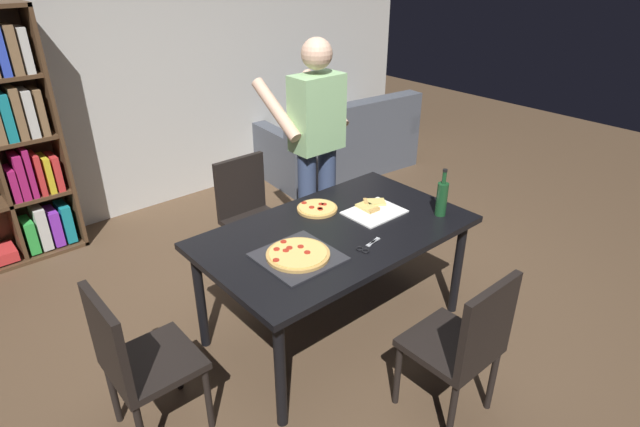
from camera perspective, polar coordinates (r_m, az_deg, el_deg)
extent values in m
plane|color=brown|center=(3.58, 1.60, -12.30)|extent=(12.00, 12.00, 0.00)
cube|color=silver|center=(5.07, -19.12, 15.84)|extent=(6.40, 0.10, 2.80)
cube|color=black|center=(3.17, 1.77, -2.07)|extent=(1.66, 0.98, 0.04)
cylinder|color=black|center=(2.76, -4.41, -17.19)|extent=(0.06, 0.06, 0.71)
cylinder|color=black|center=(3.64, 14.97, -5.78)|extent=(0.06, 0.06, 0.71)
cylinder|color=black|center=(3.31, -13.08, -9.21)|extent=(0.06, 0.06, 0.71)
cylinder|color=black|center=(4.07, 5.62, -1.14)|extent=(0.06, 0.06, 0.71)
cube|color=black|center=(2.87, 14.10, -13.91)|extent=(0.42, 0.42, 0.04)
cube|color=black|center=(2.65, 18.06, -11.75)|extent=(0.42, 0.04, 0.45)
cylinder|color=black|center=(3.21, 12.97, -13.97)|extent=(0.04, 0.04, 0.41)
cylinder|color=black|center=(2.99, 8.57, -17.16)|extent=(0.04, 0.04, 0.41)
cylinder|color=black|center=(3.08, 18.49, -17.00)|extent=(0.04, 0.04, 0.41)
cylinder|color=black|center=(2.85, 14.35, -20.70)|extent=(0.04, 0.04, 0.41)
cube|color=black|center=(3.93, -7.06, -1.04)|extent=(0.42, 0.42, 0.04)
cube|color=black|center=(3.97, -8.81, 3.06)|extent=(0.42, 0.04, 0.45)
cylinder|color=black|center=(3.83, -7.57, -5.81)|extent=(0.04, 0.04, 0.41)
cylinder|color=black|center=(4.01, -3.29, -4.01)|extent=(0.04, 0.04, 0.41)
cylinder|color=black|center=(4.10, -10.38, -3.68)|extent=(0.04, 0.04, 0.41)
cylinder|color=black|center=(4.26, -6.26, -2.09)|extent=(0.04, 0.04, 0.41)
cube|color=black|center=(2.82, -17.86, -15.38)|extent=(0.42, 0.42, 0.04)
cube|color=black|center=(2.63, -22.45, -12.92)|extent=(0.04, 0.42, 0.45)
cylinder|color=black|center=(2.90, -12.24, -19.27)|extent=(0.04, 0.04, 0.41)
cylinder|color=black|center=(3.14, -15.61, -15.36)|extent=(0.04, 0.04, 0.41)
cylinder|color=black|center=(3.07, -21.88, -17.84)|extent=(0.04, 0.04, 0.41)
cube|color=#4C515B|center=(5.94, 1.95, 6.72)|extent=(1.77, 1.01, 0.40)
cube|color=#4C515B|center=(5.56, 4.07, 9.85)|extent=(1.71, 0.36, 0.45)
cube|color=#4C515B|center=(6.31, 7.67, 10.64)|extent=(0.24, 0.86, 0.20)
cube|color=#4C515B|center=(5.43, -4.56, 8.02)|extent=(0.24, 0.86, 0.20)
cube|color=#513823|center=(4.67, -27.23, 8.00)|extent=(0.03, 0.35, 1.95)
cube|color=green|center=(4.87, -29.45, -2.06)|extent=(0.08, 0.22, 0.28)
cube|color=silver|center=(4.87, -28.49, -1.26)|extent=(0.08, 0.22, 0.36)
cube|color=purple|center=(4.89, -27.35, -1.21)|extent=(0.08, 0.22, 0.31)
cube|color=teal|center=(4.91, -26.31, -0.77)|extent=(0.08, 0.22, 0.33)
cube|color=#B21E66|center=(4.69, -30.91, 2.85)|extent=(0.05, 0.22, 0.26)
cube|color=#B21E66|center=(4.68, -30.31, 3.64)|extent=(0.06, 0.22, 0.36)
cube|color=#B21E66|center=(4.68, -29.62, 4.08)|extent=(0.04, 0.22, 0.40)
cube|color=red|center=(4.71, -28.78, 3.93)|extent=(0.04, 0.22, 0.33)
cube|color=yellow|center=(4.72, -27.99, 3.95)|extent=(0.05, 0.22, 0.29)
cube|color=red|center=(4.74, -27.25, 4.15)|extent=(0.05, 0.22, 0.29)
cube|color=teal|center=(4.55, -31.46, 9.11)|extent=(0.07, 0.22, 0.35)
cube|color=olive|center=(4.56, -30.58, 9.59)|extent=(0.06, 0.22, 0.39)
cube|color=silver|center=(4.57, -29.60, 9.67)|extent=(0.06, 0.22, 0.36)
cube|color=olive|center=(4.59, -28.67, 9.91)|extent=(0.05, 0.22, 0.35)
cube|color=olive|center=(4.48, -31.00, 15.30)|extent=(0.06, 0.22, 0.35)
cube|color=silver|center=(4.50, -30.00, 15.42)|extent=(0.06, 0.22, 0.32)
cylinder|color=#38476B|center=(4.12, 0.74, 1.24)|extent=(0.14, 0.14, 0.95)
cylinder|color=#38476B|center=(4.00, -1.41, 0.42)|extent=(0.14, 0.14, 0.95)
cube|color=#99CC8C|center=(3.79, -0.34, 11.06)|extent=(0.38, 0.22, 0.55)
sphere|color=#E0B293|center=(3.69, -0.36, 17.25)|extent=(0.22, 0.22, 0.22)
cylinder|color=#E0B293|center=(4.05, 0.50, 12.56)|extent=(0.09, 0.50, 0.39)
cylinder|color=#E0B293|center=(3.78, -4.86, 11.36)|extent=(0.09, 0.50, 0.39)
cube|color=#2D2D33|center=(2.88, -2.44, -4.79)|extent=(0.42, 0.42, 0.01)
cylinder|color=tan|center=(2.87, -2.44, -4.55)|extent=(0.36, 0.36, 0.02)
cylinder|color=#EACC6B|center=(2.87, -2.45, -4.35)|extent=(0.32, 0.32, 0.01)
cylinder|color=#B22819|center=(2.96, -4.06, -3.12)|extent=(0.04, 0.04, 0.00)
cylinder|color=#B22819|center=(2.88, -3.80, -4.09)|extent=(0.04, 0.04, 0.00)
cylinder|color=#B22819|center=(2.90, -3.41, -3.80)|extent=(0.04, 0.04, 0.00)
cylinder|color=#B22819|center=(2.86, -1.42, -4.30)|extent=(0.04, 0.04, 0.00)
cylinder|color=#B22819|center=(2.80, -4.88, -5.14)|extent=(0.04, 0.04, 0.00)
cylinder|color=#B22819|center=(2.91, -2.16, -3.66)|extent=(0.04, 0.04, 0.00)
cylinder|color=#B22819|center=(2.90, -4.86, -3.91)|extent=(0.04, 0.04, 0.00)
cube|color=white|center=(3.37, 6.00, 0.17)|extent=(0.36, 0.28, 0.01)
cube|color=#EACC6B|center=(3.47, 6.05, 1.25)|extent=(0.17, 0.15, 0.02)
cube|color=tan|center=(3.46, 5.08, 1.24)|extent=(0.07, 0.09, 0.02)
cube|color=#EACC6B|center=(3.40, 5.23, 0.71)|extent=(0.09, 0.14, 0.02)
cube|color=tan|center=(3.36, 5.95, 0.38)|extent=(0.09, 0.03, 0.02)
cylinder|color=#194723|center=(3.37, 13.30, 1.54)|extent=(0.07, 0.07, 0.22)
cylinder|color=#194723|center=(3.31, 13.57, 3.88)|extent=(0.03, 0.03, 0.08)
cylinder|color=black|center=(3.29, 13.66, 4.64)|extent=(0.03, 0.03, 0.02)
cube|color=silver|center=(3.03, 5.90, -3.15)|extent=(0.12, 0.05, 0.01)
cube|color=silver|center=(3.03, 5.90, -3.15)|extent=(0.12, 0.02, 0.01)
torus|color=black|center=(2.96, 4.41, -3.89)|extent=(0.05, 0.05, 0.01)
torus|color=black|center=(2.94, 5.06, -4.13)|extent=(0.05, 0.05, 0.01)
cylinder|color=tan|center=(3.39, -0.31, 0.54)|extent=(0.27, 0.27, 0.02)
cylinder|color=#EACC6B|center=(3.38, -0.31, 0.72)|extent=(0.24, 0.24, 0.01)
cylinder|color=#B22819|center=(3.43, -1.77, 1.20)|extent=(0.04, 0.04, 0.00)
cylinder|color=#B22819|center=(3.34, 0.03, 0.48)|extent=(0.04, 0.04, 0.00)
cylinder|color=#B22819|center=(3.37, -0.93, 0.70)|extent=(0.04, 0.04, 0.00)
cylinder|color=#B22819|center=(3.41, 0.13, 1.06)|extent=(0.04, 0.04, 0.00)
cylinder|color=#B22819|center=(3.41, 0.45, 1.04)|extent=(0.04, 0.04, 0.00)
cylinder|color=#B22819|center=(3.35, 0.00, 0.58)|extent=(0.04, 0.04, 0.00)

